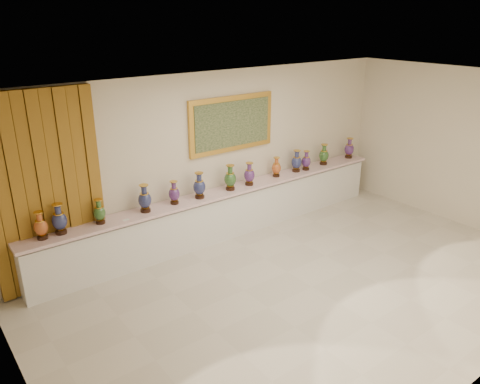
# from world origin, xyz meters

# --- Properties ---
(ground) EXTENTS (8.00, 8.00, 0.00)m
(ground) POSITION_xyz_m (0.00, 0.00, 0.00)
(ground) COLOR beige
(ground) RESTS_ON ground
(room) EXTENTS (8.00, 8.00, 8.00)m
(room) POSITION_xyz_m (-2.49, 2.44, 1.59)
(room) COLOR beige
(room) RESTS_ON ground
(counter) EXTENTS (7.28, 0.48, 0.90)m
(counter) POSITION_xyz_m (0.00, 2.27, 0.44)
(counter) COLOR white
(counter) RESTS_ON ground
(vase_0) EXTENTS (0.21, 0.21, 0.42)m
(vase_0) POSITION_xyz_m (-3.21, 2.25, 1.09)
(vase_0) COLOR black
(vase_0) RESTS_ON counter
(vase_1) EXTENTS (0.25, 0.25, 0.46)m
(vase_1) POSITION_xyz_m (-2.94, 2.26, 1.11)
(vase_1) COLOR black
(vase_1) RESTS_ON counter
(vase_2) EXTENTS (0.23, 0.23, 0.39)m
(vase_2) POSITION_xyz_m (-2.35, 2.25, 1.08)
(vase_2) COLOR black
(vase_2) RESTS_ON counter
(vase_3) EXTENTS (0.27, 0.27, 0.46)m
(vase_3) POSITION_xyz_m (-1.60, 2.25, 1.11)
(vase_3) COLOR black
(vase_3) RESTS_ON counter
(vase_4) EXTENTS (0.24, 0.24, 0.40)m
(vase_4) POSITION_xyz_m (-1.05, 2.26, 1.08)
(vase_4) COLOR black
(vase_4) RESTS_ON counter
(vase_5) EXTENTS (0.23, 0.23, 0.46)m
(vase_5) POSITION_xyz_m (-0.57, 2.22, 1.11)
(vase_5) COLOR black
(vase_5) RESTS_ON counter
(vase_6) EXTENTS (0.28, 0.28, 0.47)m
(vase_6) POSITION_xyz_m (0.09, 2.22, 1.11)
(vase_6) COLOR black
(vase_6) RESTS_ON counter
(vase_7) EXTENTS (0.23, 0.23, 0.43)m
(vase_7) POSITION_xyz_m (0.52, 2.22, 1.09)
(vase_7) COLOR black
(vase_7) RESTS_ON counter
(vase_8) EXTENTS (0.22, 0.22, 0.39)m
(vase_8) POSITION_xyz_m (1.25, 2.27, 1.08)
(vase_8) COLOR black
(vase_8) RESTS_ON counter
(vase_9) EXTENTS (0.27, 0.27, 0.45)m
(vase_9) POSITION_xyz_m (1.77, 2.26, 1.10)
(vase_9) COLOR black
(vase_9) RESTS_ON counter
(vase_10) EXTENTS (0.20, 0.20, 0.40)m
(vase_10) POSITION_xyz_m (2.01, 2.22, 1.08)
(vase_10) COLOR black
(vase_10) RESTS_ON counter
(vase_11) EXTENTS (0.25, 0.25, 0.44)m
(vase_11) POSITION_xyz_m (2.57, 2.26, 1.10)
(vase_11) COLOR black
(vase_11) RESTS_ON counter
(vase_12) EXTENTS (0.21, 0.21, 0.45)m
(vase_12) POSITION_xyz_m (3.37, 2.26, 1.10)
(vase_12) COLOR black
(vase_12) RESTS_ON counter
(label_card) EXTENTS (0.10, 0.06, 0.00)m
(label_card) POSITION_xyz_m (-1.99, 2.13, 0.90)
(label_card) COLOR white
(label_card) RESTS_ON counter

